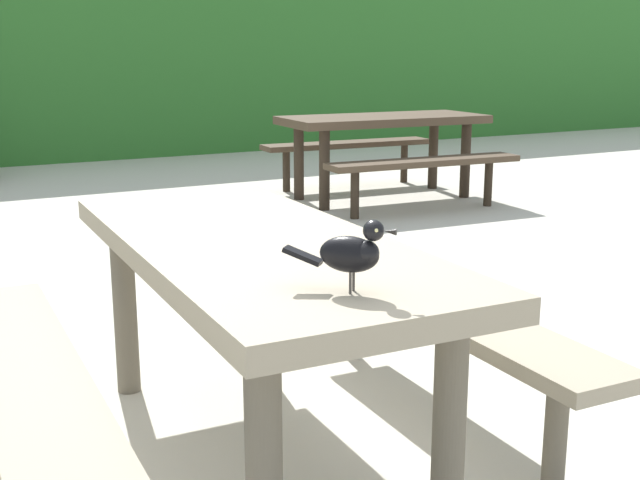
# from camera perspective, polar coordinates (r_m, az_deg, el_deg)

# --- Properties ---
(ground_plane) EXTENTS (60.00, 60.00, 0.00)m
(ground_plane) POSITION_cam_1_polar(r_m,az_deg,el_deg) (2.83, -5.80, -14.75)
(ground_plane) COLOR beige
(picnic_table_foreground) EXTENTS (1.73, 1.82, 0.74)m
(picnic_table_foreground) POSITION_cam_1_polar(r_m,az_deg,el_deg) (2.64, -4.49, -3.73)
(picnic_table_foreground) COLOR gray
(picnic_table_foreground) RESTS_ON ground
(bird_grackle) EXTENTS (0.21, 0.23, 0.18)m
(bird_grackle) POSITION_cam_1_polar(r_m,az_deg,el_deg) (1.98, 2.34, -0.82)
(bird_grackle) COLOR black
(bird_grackle) RESTS_ON picnic_table_foreground
(picnic_table_mid_right) EXTENTS (1.84, 1.77, 0.74)m
(picnic_table_mid_right) POSITION_cam_1_polar(r_m,az_deg,el_deg) (7.35, 4.41, 7.18)
(picnic_table_mid_right) COLOR #473828
(picnic_table_mid_right) RESTS_ON ground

